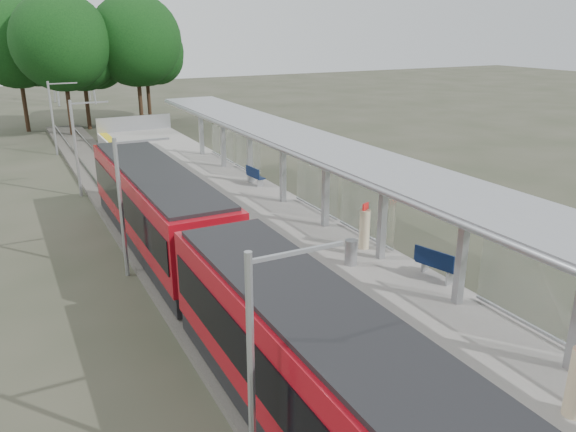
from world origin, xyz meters
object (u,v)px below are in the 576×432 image
at_px(litter_bin, 351,252).
at_px(bench_mid, 436,263).
at_px(info_pillar_far, 365,229).
at_px(train, 216,266).
at_px(bench_far, 254,175).

bearing_deg(litter_bin, bench_mid, -50.10).
height_order(info_pillar_far, litter_bin, info_pillar_far).
distance_m(train, bench_far, 13.35).
distance_m(bench_mid, info_pillar_far, 3.45).
bearing_deg(litter_bin, train, -178.41).
bearing_deg(info_pillar_far, train, 166.54).
height_order(bench_far, info_pillar_far, info_pillar_far).
relative_size(bench_far, info_pillar_far, 0.79).
distance_m(info_pillar_far, litter_bin, 1.75).
relative_size(bench_mid, litter_bin, 1.69).
height_order(train, info_pillar_far, train).
xyz_separation_m(bench_far, litter_bin, (-1.34, -11.49, -0.04)).
bearing_deg(bench_mid, train, 146.66).
bearing_deg(train, bench_far, 60.69).
xyz_separation_m(train, bench_far, (6.53, 11.64, -0.55)).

